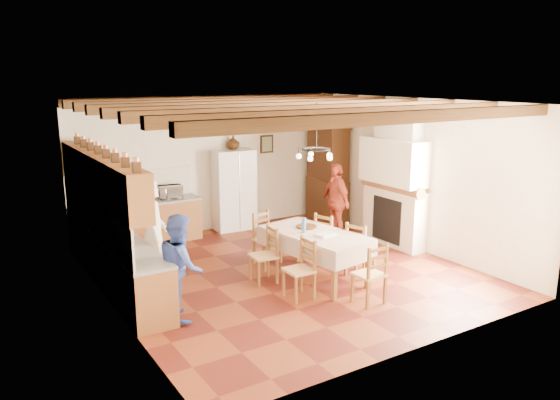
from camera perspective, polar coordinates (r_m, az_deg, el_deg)
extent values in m
cube|color=#4E160F|center=(9.81, 0.43, -7.60)|extent=(6.00, 6.50, 0.02)
cube|color=white|center=(9.19, 0.46, 10.32)|extent=(6.00, 6.50, 0.02)
cube|color=#F1E7CC|center=(12.22, -7.75, 3.73)|extent=(6.00, 0.02, 3.00)
cube|color=#F1E7CC|center=(6.93, 15.00, -3.69)|extent=(6.00, 0.02, 3.00)
cube|color=#F1E7CC|center=(8.22, -17.59, -1.26)|extent=(0.02, 6.50, 3.00)
cube|color=#F1E7CC|center=(11.25, 13.54, 2.70)|extent=(0.02, 6.50, 3.00)
cube|color=brown|center=(9.57, -16.95, -5.92)|extent=(0.60, 4.30, 0.86)
cube|color=brown|center=(11.62, -13.94, -2.41)|extent=(2.30, 0.60, 0.86)
cube|color=gray|center=(9.44, -17.13, -3.33)|extent=(0.62, 4.30, 0.04)
cube|color=gray|center=(11.52, -14.07, -0.25)|extent=(2.34, 0.62, 0.04)
cube|color=beige|center=(9.30, -18.95, -1.66)|extent=(0.03, 4.30, 0.60)
cube|color=beige|center=(11.72, -14.58, 1.54)|extent=(2.30, 0.03, 0.60)
cube|color=brown|center=(9.20, -18.28, 2.38)|extent=(0.35, 4.20, 0.70)
cube|color=black|center=(12.85, -1.39, 5.87)|extent=(0.34, 0.03, 0.42)
cube|color=white|center=(12.41, -5.03, 1.15)|extent=(0.95, 0.80, 1.81)
cube|color=beige|center=(9.25, 3.64, -3.54)|extent=(1.26, 2.04, 0.05)
cube|color=brown|center=(8.55, 5.71, -7.92)|extent=(0.08, 0.08, 0.79)
cube|color=brown|center=(9.11, 9.17, -6.71)|extent=(0.08, 0.08, 0.79)
cube|color=brown|center=(9.73, -1.59, -5.24)|extent=(0.08, 0.08, 0.79)
cube|color=brown|center=(10.22, 1.86, -4.34)|extent=(0.08, 0.08, 0.79)
torus|color=black|center=(8.95, 3.77, 5.33)|extent=(0.47, 0.47, 0.03)
imported|color=white|center=(8.86, -13.09, -3.72)|extent=(0.65, 0.80, 1.88)
imported|color=#384EA7|center=(7.95, -10.35, -6.84)|extent=(0.73, 0.86, 1.54)
imported|color=#C74932|center=(11.62, 5.83, -0.13)|extent=(0.51, 1.00, 1.63)
imported|color=silver|center=(11.67, -11.38, 0.83)|extent=(0.53, 0.40, 0.27)
imported|color=#33190F|center=(12.26, -4.91, 6.00)|extent=(0.31, 0.31, 0.30)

